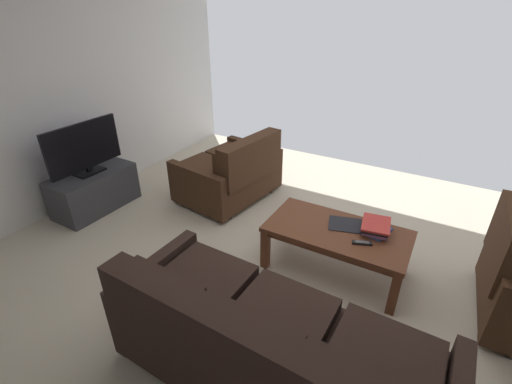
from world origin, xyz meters
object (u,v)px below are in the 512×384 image
at_px(coffee_table, 337,236).
at_px(book_stack, 376,227).
at_px(tv_remote, 362,243).
at_px(sofa_main, 268,350).
at_px(tv_stand, 94,190).
at_px(loveseat_near, 232,172).
at_px(flat_tv, 84,148).
at_px(loose_magazine, 345,224).

relative_size(coffee_table, book_stack, 3.80).
relative_size(book_stack, tv_remote, 1.97).
height_order(sofa_main, book_stack, sofa_main).
bearing_deg(tv_remote, sofa_main, 79.56).
distance_m(tv_stand, book_stack, 3.19).
distance_m(loveseat_near, book_stack, 1.96).
bearing_deg(loveseat_near, flat_tv, 38.64).
relative_size(loveseat_near, coffee_table, 1.03).
xyz_separation_m(book_stack, loose_magazine, (0.26, 0.01, -0.05)).
bearing_deg(tv_stand, loose_magazine, -171.47).
height_order(flat_tv, loose_magazine, flat_tv).
height_order(loveseat_near, coffee_table, loveseat_near).
bearing_deg(loose_magazine, sofa_main, 162.98).
distance_m(sofa_main, flat_tv, 3.07).
bearing_deg(coffee_table, book_stack, -157.42).
bearing_deg(book_stack, tv_remote, 77.08).
bearing_deg(sofa_main, loose_magazine, -90.76).
distance_m(sofa_main, tv_stand, 3.05).
relative_size(coffee_table, flat_tv, 1.37).
bearing_deg(tv_stand, book_stack, -171.90).
bearing_deg(loose_magazine, tv_stand, 82.28).
xyz_separation_m(tv_remote, loose_magazine, (0.21, -0.21, -0.01)).
bearing_deg(coffee_table, tv_stand, 6.52).
height_order(sofa_main, loose_magazine, sofa_main).
bearing_deg(tv_remote, loveseat_near, -23.83).
xyz_separation_m(coffee_table, book_stack, (-0.29, -0.12, 0.12)).
bearing_deg(loveseat_near, book_stack, 162.79).
distance_m(loveseat_near, loose_magazine, 1.72).
height_order(loveseat_near, flat_tv, flat_tv).
height_order(flat_tv, book_stack, flat_tv).
distance_m(flat_tv, book_stack, 3.19).
bearing_deg(book_stack, sofa_main, 79.17).
relative_size(loveseat_near, book_stack, 3.92).
xyz_separation_m(loveseat_near, flat_tv, (1.28, 1.03, 0.42)).
distance_m(sofa_main, tv_remote, 1.25).
xyz_separation_m(coffee_table, tv_remote, (-0.24, 0.10, 0.08)).
xyz_separation_m(loveseat_near, tv_remote, (-1.81, 0.80, 0.11)).
xyz_separation_m(flat_tv, loose_magazine, (-2.89, -0.43, -0.32)).
bearing_deg(tv_remote, flat_tv, 4.15).
distance_m(sofa_main, loose_magazine, 1.44).
height_order(sofa_main, tv_stand, sofa_main).
height_order(coffee_table, tv_remote, tv_remote).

